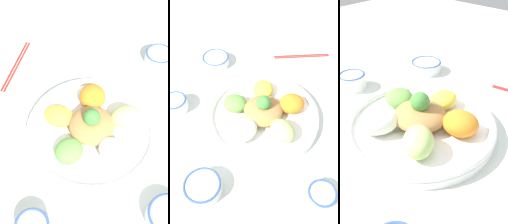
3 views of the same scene
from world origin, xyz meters
TOP-DOWN VIEW (x-y plane):
  - ground_plane at (0.00, 0.00)m, footprint 2.40×2.40m
  - salad_platter at (0.02, 0.01)m, footprint 0.37×0.37m
  - sauce_bowl_dark at (-0.19, 0.27)m, footprint 0.10×0.10m
  - rice_bowl_plain at (-0.28, 0.02)m, footprint 0.08×0.08m
  - serving_spoon_extra at (-0.36, 0.30)m, footprint 0.14×0.05m

SIDE VIEW (x-z plane):
  - ground_plane at x=0.00m, z-range 0.00..0.00m
  - serving_spoon_extra at x=-0.36m, z-range 0.00..0.01m
  - sauce_bowl_dark at x=-0.19m, z-range 0.00..0.04m
  - rice_bowl_plain at x=-0.28m, z-range 0.00..0.05m
  - salad_platter at x=0.02m, z-range -0.03..0.08m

